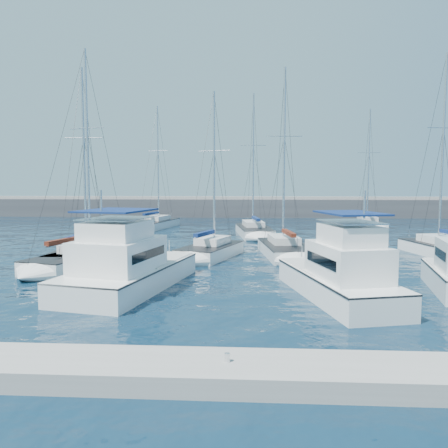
# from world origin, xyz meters

# --- Properties ---
(ground) EXTENTS (220.00, 220.00, 0.00)m
(ground) POSITION_xyz_m (0.00, 0.00, 0.00)
(ground) COLOR black
(ground) RESTS_ON ground
(breakwater) EXTENTS (160.00, 6.00, 4.45)m
(breakwater) POSITION_xyz_m (0.00, 52.00, 1.05)
(breakwater) COLOR #424244
(breakwater) RESTS_ON ground
(dock) EXTENTS (40.00, 2.20, 0.60)m
(dock) POSITION_xyz_m (0.00, -11.00, 0.30)
(dock) COLOR gray
(dock) RESTS_ON ground
(dock_cleat_centre) EXTENTS (0.16, 0.16, 0.25)m
(dock_cleat_centre) POSITION_xyz_m (0.00, -11.00, 0.72)
(dock_cleat_centre) COLOR silver
(dock_cleat_centre) RESTS_ON dock
(motor_yacht_port_inner) EXTENTS (5.99, 10.45, 4.69)m
(motor_yacht_port_inner) POSITION_xyz_m (-5.88, -0.45, 1.13)
(motor_yacht_port_inner) COLOR white
(motor_yacht_port_inner) RESTS_ON ground
(motor_yacht_stbd_inner) EXTENTS (5.15, 9.44, 4.69)m
(motor_yacht_stbd_inner) POSITION_xyz_m (5.00, -1.85, 1.13)
(motor_yacht_stbd_inner) COLOR white
(motor_yacht_stbd_inner) RESTS_ON ground
(sailboat_mid_a) EXTENTS (3.37, 8.00, 14.22)m
(sailboat_mid_a) POSITION_xyz_m (-11.42, 7.78, 0.52)
(sailboat_mid_a) COLOR white
(sailboat_mid_a) RESTS_ON ground
(sailboat_mid_b) EXTENTS (5.29, 9.42, 15.02)m
(sailboat_mid_b) POSITION_xyz_m (-10.76, 6.05, 0.52)
(sailboat_mid_b) COLOR silver
(sailboat_mid_b) RESTS_ON ground
(sailboat_mid_c) EXTENTS (4.97, 7.37, 12.86)m
(sailboat_mid_c) POSITION_xyz_m (-2.33, 9.93, 0.52)
(sailboat_mid_c) COLOR white
(sailboat_mid_c) RESTS_ON ground
(sailboat_mid_d) EXTENTS (4.10, 8.32, 14.84)m
(sailboat_mid_d) POSITION_xyz_m (3.34, 10.91, 0.52)
(sailboat_mid_d) COLOR silver
(sailboat_mid_d) RESTS_ON ground
(sailboat_mid_e) EXTENTS (4.57, 8.97, 15.85)m
(sailboat_mid_e) POSITION_xyz_m (15.62, 11.35, 0.53)
(sailboat_mid_e) COLOR white
(sailboat_mid_e) RESTS_ON ground
(sailboat_back_a) EXTENTS (4.78, 9.54, 15.69)m
(sailboat_back_a) POSITION_xyz_m (-11.26, 31.72, 0.52)
(sailboat_back_a) COLOR white
(sailboat_back_a) RESTS_ON ground
(sailboat_back_b) EXTENTS (4.31, 9.46, 15.68)m
(sailboat_back_b) POSITION_xyz_m (1.07, 24.47, 0.52)
(sailboat_back_b) COLOR silver
(sailboat_back_b) RESTS_ON ground
(sailboat_back_c) EXTENTS (3.67, 8.61, 15.18)m
(sailboat_back_c) POSITION_xyz_m (15.33, 32.18, 0.53)
(sailboat_back_c) COLOR white
(sailboat_back_c) RESTS_ON ground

